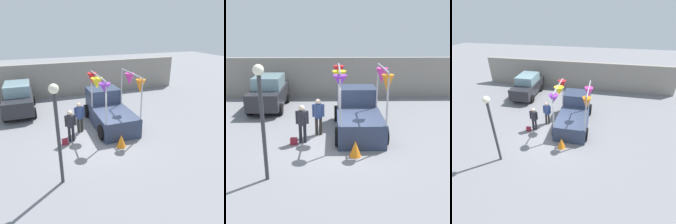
% 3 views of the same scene
% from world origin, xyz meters
% --- Properties ---
extents(ground_plane, '(60.00, 60.00, 0.00)m').
position_xyz_m(ground_plane, '(0.00, 0.00, 0.00)').
color(ground_plane, slate).
extents(vendor_truck, '(2.41, 4.09, 3.04)m').
position_xyz_m(vendor_truck, '(0.89, 1.48, 0.88)').
color(vendor_truck, '#2D3851').
rests_on(vendor_truck, ground).
extents(parked_car, '(1.88, 4.00, 1.88)m').
position_xyz_m(parked_car, '(-3.87, 5.03, 0.94)').
color(parked_car, '#26262B').
rests_on(parked_car, ground).
extents(person_customer, '(0.53, 0.34, 1.59)m').
position_xyz_m(person_customer, '(-1.48, 0.07, 0.96)').
color(person_customer, black).
rests_on(person_customer, ground).
extents(person_vendor, '(0.53, 0.34, 1.63)m').
position_xyz_m(person_vendor, '(-0.87, 0.92, 0.98)').
color(person_vendor, '#2D2823').
rests_on(person_vendor, ground).
extents(handbag, '(0.28, 0.16, 0.28)m').
position_xyz_m(handbag, '(-1.83, -0.13, 0.14)').
color(handbag, maroon).
rests_on(handbag, ground).
extents(street_lamp, '(0.32, 0.32, 3.62)m').
position_xyz_m(street_lamp, '(-2.32, -2.78, 2.39)').
color(street_lamp, '#333338').
rests_on(street_lamp, ground).
extents(brick_boundary_wall, '(18.00, 0.36, 2.60)m').
position_xyz_m(brick_boundary_wall, '(0.00, 7.62, 1.30)').
color(brick_boundary_wall, gray).
rests_on(brick_boundary_wall, ground).
extents(folded_kite_bundle_tangerine, '(0.62, 0.62, 0.60)m').
position_xyz_m(folded_kite_bundle_tangerine, '(0.58, -1.23, 0.30)').
color(folded_kite_bundle_tangerine, orange).
rests_on(folded_kite_bundle_tangerine, ground).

